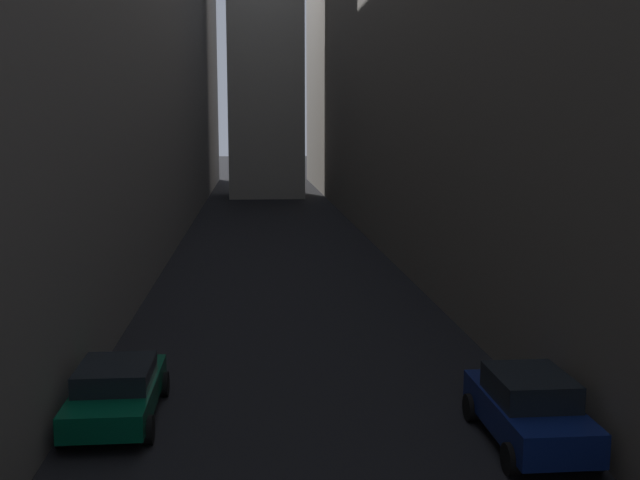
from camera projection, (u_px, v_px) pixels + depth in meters
ground_plane at (278, 252)px, 40.17m from camera, size 264.00×264.00×0.00m
building_block_left at (51, 12)px, 39.27m from camera, size 12.25×108.00×25.01m
building_block_right at (493, 37)px, 41.47m from camera, size 12.94×108.00×22.95m
parked_car_left_far at (117, 390)px, 17.07m from camera, size 1.96×4.20×1.33m
parked_car_right_far at (529, 408)px, 15.74m from camera, size 1.88×3.94×1.54m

